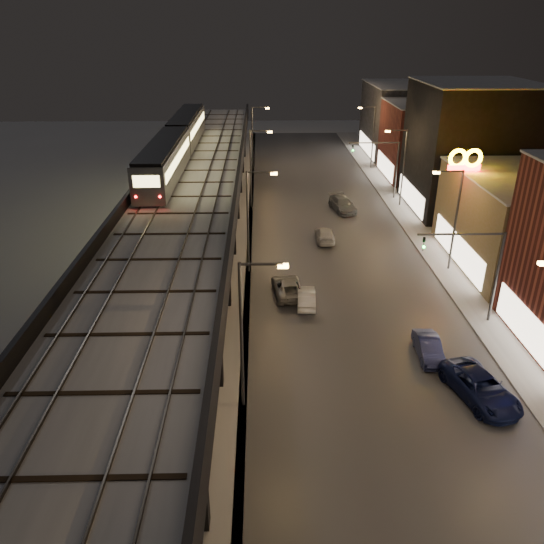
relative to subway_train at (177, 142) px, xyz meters
name	(u,v)px	position (x,y,z in m)	size (l,w,h in m)	color
road_surface	(336,253)	(16.00, -11.17, -8.27)	(17.00, 120.00, 0.06)	#46474D
sidewalk_right	(440,251)	(26.00, -11.17, -8.23)	(4.00, 120.00, 0.14)	#9FA1A8
under_viaduct_pavement	(194,254)	(2.50, -11.17, -8.27)	(11.00, 120.00, 0.06)	#9FA1A8
elevated_viaduct	(185,208)	(2.50, -14.33, -2.68)	(9.00, 100.00, 6.30)	black
viaduct_trackbed	(185,199)	(2.49, -14.20, -1.91)	(8.40, 100.00, 0.32)	#B2B7C1
viaduct_parapet_streetside	(236,193)	(6.85, -14.17, -1.45)	(0.30, 100.00, 1.10)	black
viaduct_parapet_far	(133,194)	(-1.85, -14.17, -1.45)	(0.30, 100.00, 1.10)	black
building_c	(530,222)	(32.49, -14.17, -4.22)	(12.20, 15.20, 8.16)	#766749
building_d	(470,148)	(32.49, 1.83, -1.22)	(12.20, 13.20, 14.16)	black
building_e	(431,141)	(32.49, 15.83, -3.22)	(12.20, 12.20, 10.16)	brown
building_f	(406,120)	(32.49, 29.83, -2.72)	(12.20, 16.20, 11.16)	#363639
streetlight_left_1	(246,327)	(8.07, -33.17, -3.06)	(2.57, 0.28, 9.00)	#38383A
streetlight_left_2	(251,215)	(8.07, -15.17, -3.06)	(2.57, 0.28, 9.00)	#38383A
streetlight_right_2	(454,214)	(25.23, -15.17, -3.06)	(2.56, 0.28, 9.00)	#38383A
streetlight_left_3	(253,163)	(8.07, 2.83, -3.06)	(2.57, 0.28, 9.00)	#38383A
streetlight_right_3	(402,163)	(25.23, 2.83, -3.06)	(2.56, 0.28, 9.00)	#38383A
streetlight_left_4	(254,134)	(8.07, 20.83, -3.06)	(2.57, 0.28, 9.00)	#38383A
streetlight_right_4	(372,133)	(25.23, 20.83, -3.06)	(2.56, 0.28, 9.00)	#38383A
traffic_light_rig_a	(482,266)	(24.34, -24.18, -3.80)	(6.10, 0.34, 7.00)	#38383A
traffic_light_rig_b	(388,163)	(24.34, 5.82, -3.80)	(6.10, 0.34, 7.00)	#38383A
subway_train	(177,142)	(0.00, 0.00, 0.00)	(2.83, 33.91, 3.38)	gray
car_near_white	(306,298)	(12.36, -21.43, -7.66)	(1.34, 3.85, 1.27)	white
car_mid_silver	(288,288)	(11.01, -19.66, -7.63)	(2.20, 4.77, 1.33)	gray
car_mid_dark	(325,235)	(15.29, -8.22, -7.66)	(1.78, 4.37, 1.27)	silver
car_onc_silver	(428,349)	(19.75, -28.62, -7.64)	(1.40, 4.00, 1.32)	#191F4A
car_onc_dark	(480,388)	(21.50, -32.92, -7.53)	(2.55, 5.52, 1.53)	#111945
car_onc_white	(342,205)	(18.38, 1.12, -7.53)	(2.13, 5.25, 1.52)	gray
sign_mcdonalds	(464,170)	(26.50, -12.64, 0.02)	(3.03, 0.51, 10.19)	#38383A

